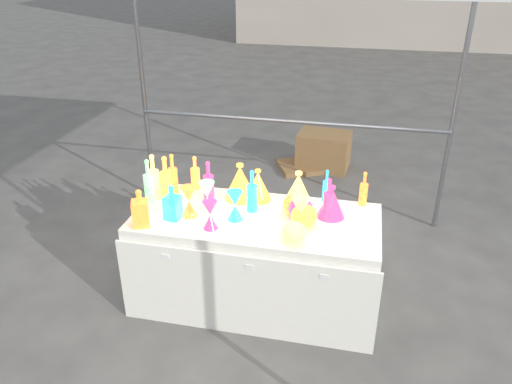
% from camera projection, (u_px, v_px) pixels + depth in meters
% --- Properties ---
extents(ground, '(80.00, 80.00, 0.00)m').
position_uv_depth(ground, '(256.00, 298.00, 3.99)').
color(ground, slate).
rests_on(ground, ground).
extents(display_table, '(1.84, 0.83, 0.75)m').
position_uv_depth(display_table, '(256.00, 260.00, 3.81)').
color(display_table, white).
rests_on(display_table, ground).
extents(cardboard_box_closed, '(0.67, 0.52, 0.46)m').
position_uv_depth(cardboard_box_closed, '(324.00, 151.00, 6.22)').
color(cardboard_box_closed, olive).
rests_on(cardboard_box_closed, ground).
extents(cardboard_box_flat, '(0.84, 0.75, 0.06)m').
position_uv_depth(cardboard_box_flat, '(307.00, 166.00, 6.28)').
color(cardboard_box_flat, olive).
rests_on(cardboard_box_flat, ground).
extents(bottle_0, '(0.09, 0.09, 0.28)m').
position_uv_depth(bottle_0, '(195.00, 173.00, 4.01)').
color(bottle_0, red).
rests_on(bottle_0, display_table).
extents(bottle_2, '(0.08, 0.08, 0.33)m').
position_uv_depth(bottle_2, '(173.00, 174.00, 3.92)').
color(bottle_2, '#FAAB1A').
rests_on(bottle_2, display_table).
extents(bottle_3, '(0.10, 0.10, 0.32)m').
position_uv_depth(bottle_3, '(208.00, 180.00, 3.84)').
color(bottle_3, '#1B43A2').
rests_on(bottle_3, display_table).
extents(bottle_4, '(0.10, 0.10, 0.37)m').
position_uv_depth(bottle_4, '(154.00, 177.00, 3.84)').
color(bottle_4, teal).
rests_on(bottle_4, display_table).
extents(bottle_5, '(0.09, 0.09, 0.35)m').
position_uv_depth(bottle_5, '(149.00, 181.00, 3.79)').
color(bottle_5, '#BE26A6').
rests_on(bottle_5, display_table).
extents(bottle_6, '(0.11, 0.11, 0.35)m').
position_uv_depth(bottle_6, '(166.00, 177.00, 3.84)').
color(bottle_6, red).
rests_on(bottle_6, display_table).
extents(bottle_7, '(0.10, 0.10, 0.33)m').
position_uv_depth(bottle_7, '(252.00, 191.00, 3.66)').
color(bottle_7, '#15781F').
rests_on(bottle_7, display_table).
extents(decanter_1, '(0.15, 0.15, 0.28)m').
position_uv_depth(decanter_1, '(140.00, 208.00, 3.48)').
color(decanter_1, '#FAAB1A').
rests_on(decanter_1, display_table).
extents(decanter_2, '(0.12, 0.12, 0.26)m').
position_uv_depth(decanter_2, '(172.00, 202.00, 3.57)').
color(decanter_2, '#15781F').
rests_on(decanter_2, display_table).
extents(hourglass_0, '(0.14, 0.14, 0.23)m').
position_uv_depth(hourglass_0, '(189.00, 202.00, 3.61)').
color(hourglass_0, '#FAAB1A').
rests_on(hourglass_0, display_table).
extents(hourglass_1, '(0.11, 0.11, 0.21)m').
position_uv_depth(hourglass_1, '(210.00, 215.00, 3.46)').
color(hourglass_1, '#1B43A2').
rests_on(hourglass_1, display_table).
extents(hourglass_2, '(0.15, 0.15, 0.25)m').
position_uv_depth(hourglass_2, '(300.00, 214.00, 3.43)').
color(hourglass_2, teal).
rests_on(hourglass_2, display_table).
extents(hourglass_3, '(0.15, 0.15, 0.24)m').
position_uv_depth(hourglass_3, '(207.00, 197.00, 3.67)').
color(hourglass_3, '#BE26A6').
rests_on(hourglass_3, display_table).
extents(hourglass_5, '(0.14, 0.14, 0.22)m').
position_uv_depth(hourglass_5, '(235.00, 206.00, 3.57)').
color(hourglass_5, '#15781F').
rests_on(hourglass_5, display_table).
extents(globe_0, '(0.21, 0.21, 0.15)m').
position_uv_depth(globe_0, '(304.00, 217.00, 3.49)').
color(globe_0, red).
rests_on(globe_0, display_table).
extents(globe_1, '(0.18, 0.18, 0.14)m').
position_uv_depth(globe_1, '(294.00, 234.00, 3.29)').
color(globe_1, teal).
rests_on(globe_1, display_table).
extents(globe_2, '(0.20, 0.20, 0.14)m').
position_uv_depth(globe_2, '(294.00, 206.00, 3.65)').
color(globe_2, '#FAAB1A').
rests_on(globe_2, display_table).
extents(globe_3, '(0.23, 0.23, 0.14)m').
position_uv_depth(globe_3, '(301.00, 210.00, 3.59)').
color(globe_3, '#1B43A2').
rests_on(globe_3, display_table).
extents(lampshade_0, '(0.26, 0.26, 0.25)m').
position_uv_depth(lampshade_0, '(258.00, 185.00, 3.85)').
color(lampshade_0, '#C4D32C').
rests_on(lampshade_0, display_table).
extents(lampshade_1, '(0.26, 0.26, 0.29)m').
position_uv_depth(lampshade_1, '(240.00, 181.00, 3.85)').
color(lampshade_1, '#C4D32C').
rests_on(lampshade_1, display_table).
extents(lampshade_2, '(0.23, 0.23, 0.25)m').
position_uv_depth(lampshade_2, '(331.00, 201.00, 3.60)').
color(lampshade_2, '#1B43A2').
rests_on(lampshade_2, display_table).
extents(lampshade_3, '(0.29, 0.29, 0.28)m').
position_uv_depth(lampshade_3, '(298.00, 189.00, 3.75)').
color(lampshade_3, teal).
rests_on(lampshade_3, display_table).
extents(bottle_8, '(0.08, 0.08, 0.26)m').
position_uv_depth(bottle_8, '(326.00, 186.00, 3.82)').
color(bottle_8, '#15781F').
rests_on(bottle_8, display_table).
extents(bottle_9, '(0.07, 0.07, 0.27)m').
position_uv_depth(bottle_9, '(364.00, 188.00, 3.76)').
color(bottle_9, '#FAAB1A').
rests_on(bottle_9, display_table).
extents(bottle_10, '(0.09, 0.09, 0.32)m').
position_uv_depth(bottle_10, '(328.00, 199.00, 3.56)').
color(bottle_10, '#1B43A2').
rests_on(bottle_10, display_table).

